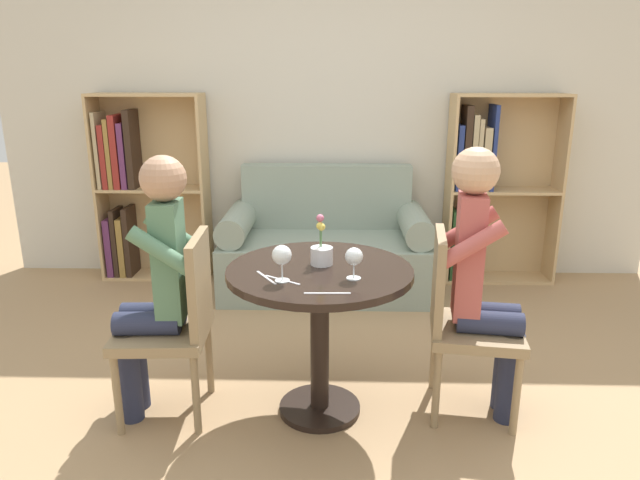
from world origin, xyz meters
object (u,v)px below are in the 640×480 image
object	(u,v)px
couch	(326,250)
chair_right	(461,317)
person_right	(483,278)
wine_glass_right	(354,258)
flower_vase	(322,251)
bookshelf_right	(486,187)
chair_left	(177,319)
bookshelf_left	(139,188)
person_left	(155,283)
wine_glass_left	(282,256)

from	to	relation	value
couch	chair_right	bearing A→B (deg)	-67.66
couch	person_right	world-z (taller)	person_right
wine_glass_right	flower_vase	world-z (taller)	flower_vase
bookshelf_right	chair_left	xyz separation A→B (m)	(-1.92, -1.97, -0.25)
bookshelf_left	chair_left	distance (m)	2.15
chair_right	flower_vase	bearing A→B (deg)	96.25
flower_vase	bookshelf_left	bearing A→B (deg)	128.41
couch	flower_vase	size ratio (longest dim) A/B	6.55
bookshelf_left	wine_glass_right	bearing A→B (deg)	-51.70
bookshelf_left	person_left	size ratio (longest dim) A/B	1.15
bookshelf_right	person_left	distance (m)	2.82
flower_vase	person_right	bearing A→B (deg)	-2.67
person_right	chair_left	bearing A→B (deg)	99.47
couch	bookshelf_left	size ratio (longest dim) A/B	1.06
person_left	person_right	xyz separation A→B (m)	(1.52, 0.05, 0.02)
chair_left	chair_right	xyz separation A→B (m)	(1.35, 0.07, 0.00)
person_left	flower_vase	bearing A→B (deg)	94.00
person_right	wine_glass_left	distance (m)	0.95
couch	flower_vase	bearing A→B (deg)	-89.75
bookshelf_left	bookshelf_right	xyz separation A→B (m)	(2.75, 0.00, 0.02)
bookshelf_right	person_right	size ratio (longest dim) A/B	1.12
person_right	wine_glass_right	bearing A→B (deg)	112.06
person_left	flower_vase	size ratio (longest dim) A/B	5.38
couch	person_right	size ratio (longest dim) A/B	1.19
bookshelf_right	flower_vase	world-z (taller)	bookshelf_right
person_right	flower_vase	distance (m)	0.76
person_left	wine_glass_left	world-z (taller)	person_left
wine_glass_left	wine_glass_right	bearing A→B (deg)	7.01
person_right	wine_glass_left	bearing A→B (deg)	109.59
chair_right	person_left	world-z (taller)	person_left
chair_right	wine_glass_right	bearing A→B (deg)	116.18
bookshelf_left	chair_right	world-z (taller)	bookshelf_left
chair_right	person_left	size ratio (longest dim) A/B	0.71
couch	bookshelf_right	size ratio (longest dim) A/B	1.06
bookshelf_left	bookshelf_right	distance (m)	2.75
bookshelf_left	wine_glass_right	distance (m)	2.66
bookshelf_left	flower_vase	world-z (taller)	bookshelf_left
person_left	wine_glass_right	bearing A→B (deg)	81.02
couch	wine_glass_right	size ratio (longest dim) A/B	10.96
bookshelf_right	flower_vase	bearing A→B (deg)	-123.32
couch	flower_vase	world-z (taller)	flower_vase
bookshelf_left	couch	bearing A→B (deg)	-10.24
bookshelf_left	wine_glass_right	size ratio (longest dim) A/B	10.39
bookshelf_right	wine_glass_left	bearing A→B (deg)	-123.57
wine_glass_right	bookshelf_right	bearing A→B (deg)	62.18
person_left	person_right	bearing A→B (deg)	89.46
couch	person_right	bearing A→B (deg)	-65.46
person_right	wine_glass_right	world-z (taller)	person_right
flower_vase	wine_glass_right	bearing A→B (deg)	-52.81
wine_glass_left	flower_vase	distance (m)	0.29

